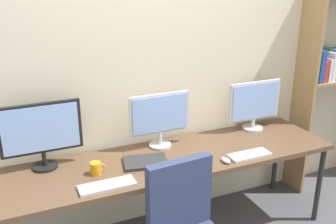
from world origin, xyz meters
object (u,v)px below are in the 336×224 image
computer_mouse (226,160)px  monitor_right (254,104)px  desk (171,162)px  keyboard_left (107,186)px  laptop_closed (145,162)px  coffee_mug (96,168)px  monitor_center (160,117)px  keyboard_right (249,155)px  monitor_left (41,132)px

computer_mouse → monitor_right: bearing=39.0°
desk → keyboard_left: (-0.56, -0.23, 0.06)m
laptop_closed → coffee_mug: bearing=-166.7°
monitor_center → coffee_mug: 0.67m
monitor_center → monitor_right: (0.90, 0.00, -0.01)m
desk → computer_mouse: computer_mouse is taller
desk → keyboard_left: bearing=-157.7°
keyboard_right → desk: bearing=157.7°
keyboard_right → laptop_closed: 0.80m
desk → laptop_closed: 0.22m
keyboard_left → laptop_closed: 0.41m
keyboard_right → coffee_mug: size_ratio=3.15×
monitor_left → keyboard_left: 0.62m
monitor_center → desk: bearing=-90.0°
monitor_right → coffee_mug: monitor_right is taller
desk → keyboard_left: 0.61m
keyboard_left → computer_mouse: (0.90, -0.01, 0.01)m
keyboard_right → coffee_mug: (-1.14, 0.20, 0.04)m
keyboard_right → keyboard_left: bearing=180.0°
keyboard_left → laptop_closed: (0.35, 0.21, 0.00)m
desk → coffee_mug: bearing=-176.9°
keyboard_left → computer_mouse: bearing=-0.7°
monitor_right → computer_mouse: bearing=-141.0°
keyboard_left → coffee_mug: (-0.02, 0.20, 0.04)m
monitor_center → monitor_left: bearing=180.0°
monitor_center → laptop_closed: 0.40m
monitor_center → keyboard_right: monitor_center is taller
keyboard_left → coffee_mug: 0.20m
desk → keyboard_left: size_ratio=7.02×
monitor_right → monitor_left: bearing=180.0°
computer_mouse → coffee_mug: 0.95m
computer_mouse → laptop_closed: (-0.55, 0.22, -0.00)m
keyboard_right → laptop_closed: (-0.77, 0.21, 0.00)m
coffee_mug → monitor_right: bearing=9.3°
monitor_center → coffee_mug: monitor_center is taller
coffee_mug → keyboard_right: bearing=-9.8°
desk → keyboard_right: keyboard_right is taller
monitor_left → keyboard_right: monitor_left is taller
monitor_left → laptop_closed: bearing=-18.7°
computer_mouse → laptop_closed: size_ratio=0.30×
monitor_center → keyboard_right: size_ratio=1.49×
desk → monitor_left: monitor_left is taller
keyboard_left → keyboard_right: same height
monitor_right → computer_mouse: 0.75m
monitor_right → computer_mouse: monitor_right is taller
monitor_right → laptop_closed: bearing=-168.2°
desk → monitor_center: monitor_center is taller
monitor_left → laptop_closed: size_ratio=1.77×
monitor_left → computer_mouse: monitor_left is taller
monitor_right → keyboard_right: monitor_right is taller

